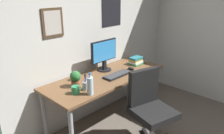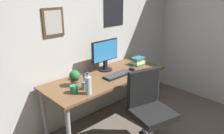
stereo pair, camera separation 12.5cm
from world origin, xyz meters
name	(u,v)px [view 2 (the right image)]	position (x,y,z in m)	size (l,w,h in m)	color
wall_back	(68,34)	(0.00, 2.15, 1.30)	(4.40, 0.10, 2.60)	silver
desk	(107,81)	(0.30, 1.73, 0.68)	(1.74, 0.67, 0.76)	brown
office_chair	(148,106)	(0.38, 1.09, 0.53)	(0.58, 0.59, 0.95)	black
monitor	(105,54)	(0.43, 1.91, 0.99)	(0.46, 0.20, 0.43)	black
keyboard	(118,75)	(0.40, 1.63, 0.77)	(0.43, 0.15, 0.03)	black
computer_mouse	(132,69)	(0.70, 1.64, 0.77)	(0.06, 0.11, 0.04)	black
water_bottle	(88,85)	(-0.21, 1.48, 0.86)	(0.07, 0.07, 0.25)	silver
coffee_mug_near	(74,89)	(-0.31, 1.61, 0.80)	(0.13, 0.09, 0.09)	#2D8C59
coffee_mug_far	(76,76)	(-0.07, 1.91, 0.80)	(0.11, 0.07, 0.10)	#2659B2
potted_plant	(75,78)	(-0.19, 1.76, 0.86)	(0.13, 0.13, 0.19)	brown
pen_cup	(84,85)	(-0.17, 1.61, 0.81)	(0.07, 0.07, 0.20)	#9EA0A5
book_stack_left	(138,61)	(0.95, 1.75, 0.81)	(0.22, 0.17, 0.11)	#33723F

